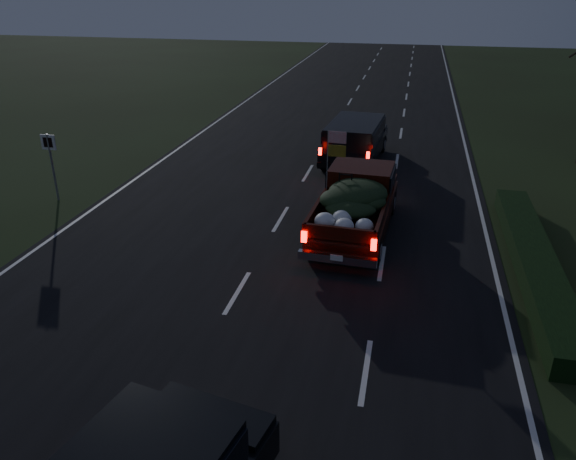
% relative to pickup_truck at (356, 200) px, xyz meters
% --- Properties ---
extents(ground, '(120.00, 120.00, 0.00)m').
position_rel_pickup_truck_xyz_m(ground, '(-2.58, -4.53, -1.10)').
color(ground, black).
rests_on(ground, ground).
extents(road_asphalt, '(14.00, 120.00, 0.02)m').
position_rel_pickup_truck_xyz_m(road_asphalt, '(-2.58, -4.53, -1.09)').
color(road_asphalt, black).
rests_on(road_asphalt, ground).
extents(hedge_row, '(1.00, 10.00, 0.60)m').
position_rel_pickup_truck_xyz_m(hedge_row, '(5.22, -1.53, -0.80)').
color(hedge_row, black).
rests_on(hedge_row, ground).
extents(route_sign, '(0.55, 0.08, 2.50)m').
position_rel_pickup_truck_xyz_m(route_sign, '(-11.08, 0.47, 0.56)').
color(route_sign, gray).
rests_on(route_sign, ground).
extents(pickup_truck, '(2.43, 5.69, 2.93)m').
position_rel_pickup_truck_xyz_m(pickup_truck, '(0.00, 0.00, 0.00)').
color(pickup_truck, '#380F07').
rests_on(pickup_truck, ground).
extents(lead_suv, '(2.56, 5.37, 1.50)m').
position_rel_pickup_truck_xyz_m(lead_suv, '(-0.86, 7.53, 0.04)').
color(lead_suv, black).
rests_on(lead_suv, ground).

